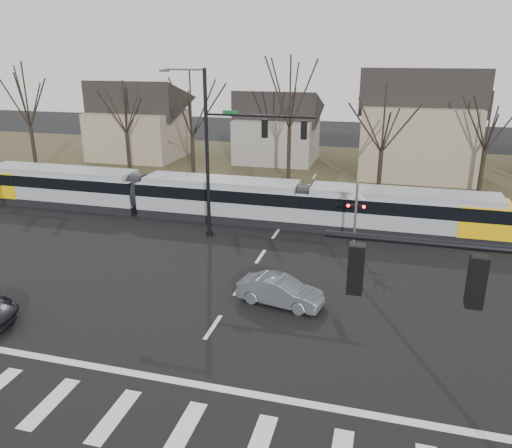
# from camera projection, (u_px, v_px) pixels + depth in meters

# --- Properties ---
(ground) EXTENTS (140.00, 140.00, 0.00)m
(ground) POSITION_uv_depth(u_px,v_px,m) (196.00, 353.00, 19.34)
(ground) COLOR black
(grass_verge) EXTENTS (140.00, 28.00, 0.01)m
(grass_verge) POSITION_uv_depth(u_px,v_px,m) (318.00, 172.00, 48.53)
(grass_verge) COLOR #38331E
(grass_verge) RESTS_ON ground
(crosswalk) EXTENTS (27.00, 2.60, 0.01)m
(crosswalk) POSITION_uv_depth(u_px,v_px,m) (148.00, 423.00, 15.69)
(crosswalk) COLOR silver
(crosswalk) RESTS_ON ground
(stop_line) EXTENTS (28.00, 0.35, 0.01)m
(stop_line) POSITION_uv_depth(u_px,v_px,m) (177.00, 381.00, 17.69)
(stop_line) COLOR silver
(stop_line) RESTS_ON ground
(lane_dashes) EXTENTS (0.18, 30.00, 0.01)m
(lane_dashes) POSITION_uv_depth(u_px,v_px,m) (283.00, 223.00, 33.93)
(lane_dashes) COLOR silver
(lane_dashes) RESTS_ON ground
(rail_pair) EXTENTS (90.00, 1.52, 0.06)m
(rail_pair) POSITION_uv_depth(u_px,v_px,m) (282.00, 224.00, 33.74)
(rail_pair) COLOR #59595E
(rail_pair) RESTS_ON ground
(tram) EXTENTS (37.37, 2.77, 2.83)m
(tram) POSITION_uv_depth(u_px,v_px,m) (219.00, 197.00, 34.56)
(tram) COLOR gray
(tram) RESTS_ON ground
(sedan) EXTENTS (2.81, 4.46, 1.31)m
(sedan) POSITION_uv_depth(u_px,v_px,m) (280.00, 291.00, 22.92)
(sedan) COLOR #505458
(sedan) RESTS_ON ground
(signal_pole_far) EXTENTS (9.28, 0.44, 10.20)m
(signal_pole_far) POSITION_uv_depth(u_px,v_px,m) (232.00, 148.00, 29.47)
(signal_pole_far) COLOR black
(signal_pole_far) RESTS_ON ground
(rail_crossing_signal) EXTENTS (1.08, 0.36, 4.00)m
(rail_crossing_signal) POSITION_uv_depth(u_px,v_px,m) (355.00, 218.00, 29.16)
(rail_crossing_signal) COLOR #59595B
(rail_crossing_signal) RESTS_ON ground
(tree_row) EXTENTS (59.20, 7.20, 10.00)m
(tree_row) POSITION_uv_depth(u_px,v_px,m) (333.00, 130.00, 40.93)
(tree_row) COLOR black
(tree_row) RESTS_ON ground
(house_a) EXTENTS (9.72, 8.64, 8.60)m
(house_a) POSITION_uv_depth(u_px,v_px,m) (138.00, 116.00, 53.83)
(house_a) COLOR gray
(house_a) RESTS_ON ground
(house_b) EXTENTS (8.64, 7.56, 7.65)m
(house_b) POSITION_uv_depth(u_px,v_px,m) (277.00, 123.00, 52.12)
(house_b) COLOR gray
(house_b) RESTS_ON ground
(house_c) EXTENTS (10.80, 8.64, 10.10)m
(house_c) POSITION_uv_depth(u_px,v_px,m) (419.00, 119.00, 45.52)
(house_c) COLOR gray
(house_c) RESTS_ON ground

